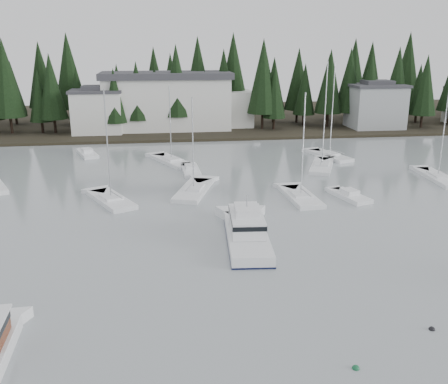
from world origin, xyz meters
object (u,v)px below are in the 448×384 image
at_px(house_west, 97,111).
at_px(sailboat_5, 438,179).
at_px(sailboat_0, 194,192).
at_px(sailboat_3, 111,201).
at_px(house_east_a, 375,105).
at_px(sailboat_6, 301,198).
at_px(cabin_cruiser_center, 247,233).
at_px(sailboat_1, 329,157).
at_px(sailboat_2, 171,162).
at_px(runabout_1, 349,197).
at_px(sailboat_9, 322,167).
at_px(runabout_4, 191,171).
at_px(harbor_inn, 177,101).
at_px(runabout_3, 88,154).

height_order(house_west, sailboat_5, sailboat_5).
distance_m(house_west, sailboat_0, 42.77).
relative_size(sailboat_3, sailboat_5, 1.03).
relative_size(house_east_a, sailboat_6, 0.86).
xyz_separation_m(sailboat_3, sailboat_6, (21.00, -1.59, -0.01)).
relative_size(house_west, cabin_cruiser_center, 0.83).
bearing_deg(sailboat_1, house_east_a, -54.35).
distance_m(sailboat_2, runabout_1, 27.92).
bearing_deg(sailboat_9, sailboat_3, 136.25).
bearing_deg(sailboat_5, sailboat_1, 37.44).
xyz_separation_m(sailboat_0, runabout_1, (17.26, -4.57, 0.08)).
height_order(house_east_a, sailboat_5, sailboat_5).
height_order(cabin_cruiser_center, runabout_4, cabin_cruiser_center).
height_order(harbor_inn, sailboat_9, sailboat_9).
bearing_deg(runabout_4, house_east_a, -54.86).
relative_size(house_west, sailboat_6, 0.77).
distance_m(sailboat_5, runabout_1, 15.48).
distance_m(house_east_a, harbor_inn, 39.21).
relative_size(house_west, sailboat_3, 0.75).
bearing_deg(sailboat_2, sailboat_3, 133.51).
distance_m(sailboat_5, runabout_3, 50.73).
xyz_separation_m(sailboat_2, sailboat_6, (13.86, -19.65, 0.01)).
xyz_separation_m(sailboat_2, runabout_4, (2.44, -6.06, 0.07)).
relative_size(sailboat_0, sailboat_1, 0.79).
relative_size(sailboat_5, runabout_3, 1.79).
relative_size(house_east_a, runabout_3, 1.53).
distance_m(sailboat_0, runabout_4, 9.47).
distance_m(sailboat_1, sailboat_5, 17.14).
bearing_deg(runabout_1, sailboat_2, 28.58).
xyz_separation_m(sailboat_3, sailboat_5, (40.72, 4.17, -0.00)).
height_order(house_east_a, runabout_3, house_east_a).
bearing_deg(runabout_3, harbor_inn, -54.16).
bearing_deg(house_east_a, sailboat_2, -150.49).
distance_m(sailboat_3, sailboat_9, 30.49).
xyz_separation_m(house_west, sailboat_5, (46.49, -38.14, -4.59)).
distance_m(harbor_inn, sailboat_5, 52.37).
bearing_deg(cabin_cruiser_center, sailboat_5, -53.79).
bearing_deg(sailboat_3, sailboat_6, -120.87).
xyz_separation_m(house_west, runabout_3, (0.09, -17.64, -4.52)).
bearing_deg(sailboat_3, sailboat_0, -101.22).
height_order(sailboat_0, sailboat_2, sailboat_0).
bearing_deg(sailboat_5, sailboat_9, 61.77).
height_order(sailboat_3, runabout_1, sailboat_3).
relative_size(sailboat_0, sailboat_2, 1.00).
bearing_deg(sailboat_2, runabout_4, 177.03).
bearing_deg(runabout_1, harbor_inn, 4.48).
bearing_deg(runabout_4, sailboat_2, 19.92).
bearing_deg(sailboat_1, house_west, 39.46).
bearing_deg(sailboat_2, sailboat_5, -137.38).
bearing_deg(cabin_cruiser_center, harbor_inn, 7.99).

